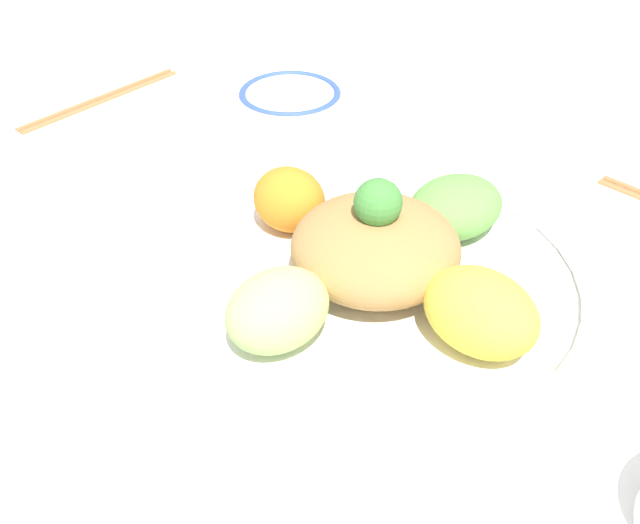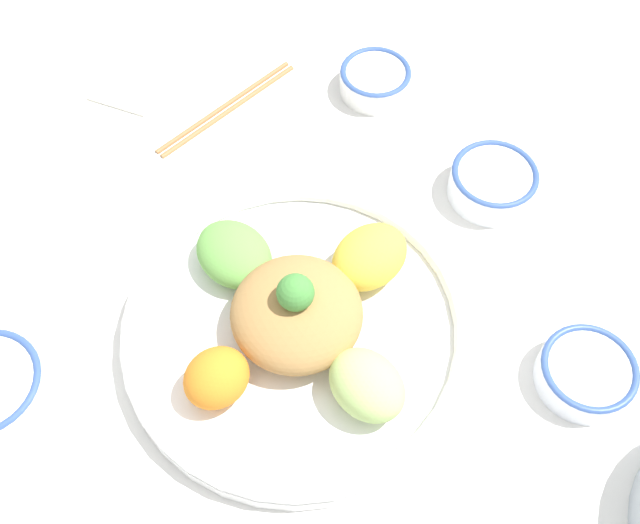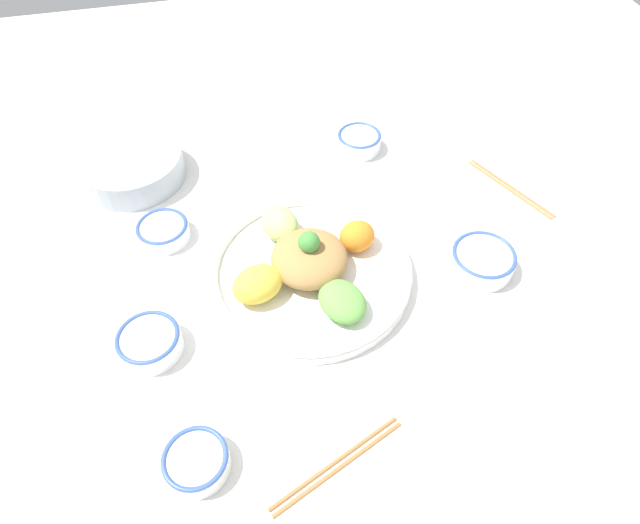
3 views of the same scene
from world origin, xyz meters
The scene contains 5 objects.
ground_plane centered at (0.00, 0.00, 0.00)m, with size 2.40×2.40×0.00m, color white.
salad_platter centered at (0.02, -0.03, 0.03)m, with size 0.36×0.36×0.11m.
sauce_bowl_dark centered at (-0.28, 0.03, 0.02)m, with size 0.11×0.11×0.04m.
chopsticks_pair_far centered at (-0.44, -0.16, 0.00)m, with size 0.10×0.21×0.01m.
serving_spoon_main centered at (0.09, -0.30, 0.00)m, with size 0.11×0.09×0.01m.
Camera 1 is at (0.42, -0.26, 0.40)m, focal length 42.00 mm.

